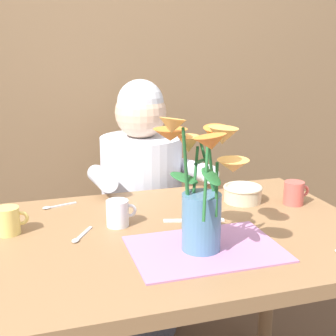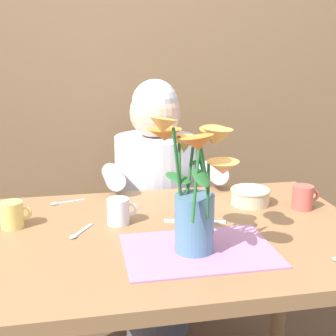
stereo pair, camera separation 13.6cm
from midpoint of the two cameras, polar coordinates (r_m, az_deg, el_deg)
wood_panel_backdrop at (r=2.29m, az=-9.65°, el=14.35°), size 4.00×0.10×2.50m
dining_table at (r=1.41m, az=-2.76°, el=-11.52°), size 1.20×0.80×0.74m
seated_person at (r=2.01m, az=-5.12°, el=-5.67°), size 0.45×0.47×1.14m
striped_placemat at (r=1.26m, az=1.52°, el=-9.98°), size 0.40×0.28×0.00m
flower_vase at (r=1.19m, az=0.92°, el=-2.11°), size 0.24×0.27×0.37m
ceramic_bowl at (r=1.62m, az=6.83°, el=-3.12°), size 0.14×0.14×0.06m
dinner_knife at (r=1.44m, az=0.50°, el=-6.51°), size 0.19×0.07×0.00m
tea_cup at (r=1.42m, az=-8.92°, el=-5.55°), size 0.09×0.07×0.08m
ceramic_mug at (r=1.44m, az=-21.66°, el=-6.10°), size 0.09×0.07×0.08m
coffee_cup at (r=1.62m, az=12.99°, el=-3.05°), size 0.09×0.07×0.08m
spoon_0 at (r=1.62m, az=-16.20°, el=-4.61°), size 0.12×0.05×0.01m
spoon_2 at (r=1.36m, az=-13.70°, el=-8.33°), size 0.07×0.11×0.01m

